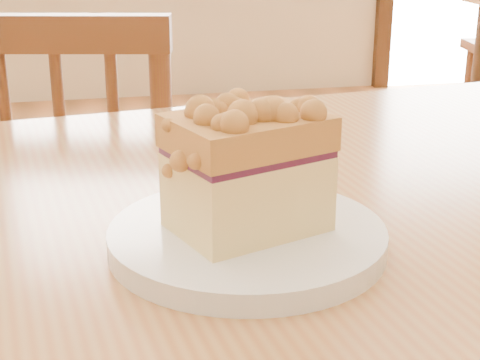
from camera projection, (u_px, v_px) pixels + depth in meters
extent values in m
cube|color=#B17F44|center=(213.00, 233.00, 0.71)|extent=(1.36, 1.00, 0.04)
cylinder|color=#3D2110|center=(455.00, 307.00, 1.32)|extent=(0.06, 0.06, 0.71)
cube|color=#592E18|center=(94.00, 236.00, 1.44)|extent=(0.48, 0.48, 0.04)
cylinder|color=#592E18|center=(186.00, 301.00, 1.67)|extent=(0.03, 0.03, 0.41)
cylinder|color=#592E18|center=(43.00, 301.00, 1.67)|extent=(0.03, 0.03, 0.41)
cylinder|color=#592E18|center=(163.00, 158.00, 1.19)|extent=(0.03, 0.03, 0.44)
cube|color=#592E18|center=(53.00, 33.00, 1.12)|extent=(0.36, 0.11, 0.06)
cylinder|color=#592E18|center=(116.00, 164.00, 1.20)|extent=(0.02, 0.02, 0.38)
cylinder|color=#592E18|center=(64.00, 164.00, 1.20)|extent=(0.02, 0.02, 0.38)
cylinder|color=#592E18|center=(11.00, 163.00, 1.20)|extent=(0.02, 0.02, 0.38)
cylinder|color=#3D2110|center=(477.00, 94.00, 2.91)|extent=(0.06, 0.06, 0.71)
cylinder|color=#592E18|center=(466.00, 97.00, 3.47)|extent=(0.04, 0.04, 0.44)
cylinder|color=white|center=(247.00, 238.00, 0.63)|extent=(0.24, 0.24, 0.02)
cylinder|color=white|center=(247.00, 244.00, 0.63)|extent=(0.16, 0.16, 0.01)
cube|color=#EEDF87|center=(247.00, 192.00, 0.62)|extent=(0.14, 0.13, 0.06)
cube|color=#481433|center=(247.00, 152.00, 0.60)|extent=(0.14, 0.12, 0.01)
cube|color=#C68D3E|center=(247.00, 132.00, 0.60)|extent=(0.15, 0.13, 0.03)
sphere|color=#C68D3E|center=(267.00, 109.00, 0.59)|extent=(0.03, 0.03, 0.03)
sphere|color=#C68D3E|center=(217.00, 111.00, 0.60)|extent=(0.02, 0.02, 0.02)
sphere|color=#C68D3E|center=(202.00, 120.00, 0.56)|extent=(0.02, 0.02, 0.02)
sphere|color=#C68D3E|center=(244.00, 100.00, 0.62)|extent=(0.02, 0.02, 0.02)
sphere|color=#C68D3E|center=(286.00, 118.00, 0.58)|extent=(0.01, 0.01, 0.01)
sphere|color=#C68D3E|center=(243.00, 114.00, 0.58)|extent=(0.02, 0.02, 0.02)
sphere|color=#C68D3E|center=(242.00, 111.00, 0.60)|extent=(0.01, 0.01, 0.01)
sphere|color=#C68D3E|center=(247.00, 119.00, 0.56)|extent=(0.02, 0.02, 0.02)
sphere|color=#C68D3E|center=(241.00, 113.00, 0.58)|extent=(0.02, 0.02, 0.02)
sphere|color=#C68D3E|center=(189.00, 117.00, 0.57)|extent=(0.02, 0.02, 0.02)
sphere|color=#C68D3E|center=(230.00, 109.00, 0.60)|extent=(0.02, 0.02, 0.02)
sphere|color=#C68D3E|center=(234.00, 103.00, 0.61)|extent=(0.02, 0.02, 0.02)
sphere|color=#C68D3E|center=(229.00, 126.00, 0.55)|extent=(0.02, 0.02, 0.02)
sphere|color=#C68D3E|center=(218.00, 103.00, 0.61)|extent=(0.02, 0.02, 0.02)
sphere|color=#C68D3E|center=(235.00, 102.00, 0.62)|extent=(0.02, 0.02, 0.02)
sphere|color=#C68D3E|center=(260.00, 116.00, 0.58)|extent=(0.02, 0.02, 0.02)
sphere|color=#C68D3E|center=(288.00, 108.00, 0.60)|extent=(0.02, 0.02, 0.02)
sphere|color=#C68D3E|center=(272.00, 113.00, 0.58)|extent=(0.02, 0.02, 0.02)
sphere|color=#C68D3E|center=(222.00, 128.00, 0.55)|extent=(0.02, 0.02, 0.02)
sphere|color=#C68D3E|center=(272.00, 106.00, 0.61)|extent=(0.02, 0.02, 0.02)
sphere|color=#C68D3E|center=(290.00, 101.00, 0.62)|extent=(0.02, 0.02, 0.02)
sphere|color=#C68D3E|center=(227.00, 110.00, 0.60)|extent=(0.01, 0.01, 0.01)
sphere|color=#C68D3E|center=(196.00, 141.00, 0.54)|extent=(0.02, 0.02, 0.02)
sphere|color=#C68D3E|center=(178.00, 159.00, 0.58)|extent=(0.01, 0.01, 0.01)
sphere|color=#C68D3E|center=(167.00, 155.00, 0.58)|extent=(0.01, 0.01, 0.01)
sphere|color=#C68D3E|center=(175.00, 143.00, 0.57)|extent=(0.02, 0.02, 0.02)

